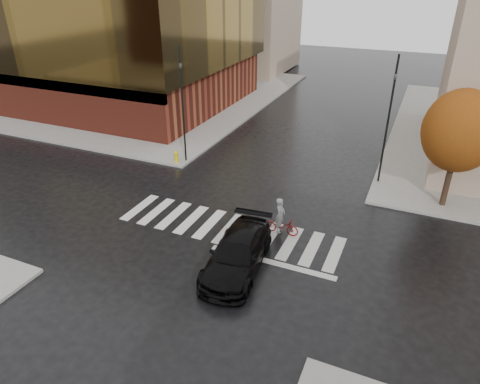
# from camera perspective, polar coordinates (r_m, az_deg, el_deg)

# --- Properties ---
(ground) EXTENTS (120.00, 120.00, 0.00)m
(ground) POSITION_cam_1_polar(r_m,az_deg,el_deg) (21.73, -2.08, -5.54)
(ground) COLOR black
(ground) RESTS_ON ground
(sidewalk_nw) EXTENTS (30.00, 30.00, 0.15)m
(sidewalk_nw) POSITION_cam_1_polar(r_m,az_deg,el_deg) (48.73, -14.10, 12.82)
(sidewalk_nw) COLOR gray
(sidewalk_nw) RESTS_ON ground
(crosswalk) EXTENTS (12.00, 3.00, 0.01)m
(crosswalk) POSITION_cam_1_polar(r_m,az_deg,el_deg) (22.10, -1.52, -4.88)
(crosswalk) COLOR silver
(crosswalk) RESTS_ON ground
(office_glass) EXTENTS (27.00, 19.00, 16.00)m
(office_glass) POSITION_cam_1_polar(r_m,az_deg,el_deg) (45.73, -18.83, 21.80)
(office_glass) COLOR maroon
(office_glass) RESTS_ON sidewalk_nw
(tree_ne_a) EXTENTS (3.80, 3.80, 6.50)m
(tree_ne_a) POSITION_cam_1_polar(r_m,az_deg,el_deg) (24.94, 27.30, 7.21)
(tree_ne_a) COLOR black
(tree_ne_a) RESTS_ON sidewalk_ne
(sedan) EXTENTS (2.75, 5.59, 1.56)m
(sedan) POSITION_cam_1_polar(r_m,az_deg,el_deg) (18.96, -0.35, -8.19)
(sedan) COLOR black
(sedan) RESTS_ON ground
(cyclist) EXTENTS (1.74, 0.68, 1.97)m
(cyclist) POSITION_cam_1_polar(r_m,az_deg,el_deg) (21.47, 5.51, -3.99)
(cyclist) COLOR maroon
(cyclist) RESTS_ON ground
(traffic_light_nw) EXTENTS (0.23, 0.21, 7.58)m
(traffic_light_nw) POSITION_cam_1_polar(r_m,az_deg,el_deg) (28.38, -7.72, 12.32)
(traffic_light_nw) COLOR black
(traffic_light_nw) RESTS_ON sidewalk_nw
(traffic_light_ne) EXTENTS (0.20, 0.22, 7.65)m
(traffic_light_ne) POSITION_cam_1_polar(r_m,az_deg,el_deg) (26.42, 19.30, 9.99)
(traffic_light_ne) COLOR black
(traffic_light_ne) RESTS_ON sidewalk_ne
(fire_hydrant) EXTENTS (0.29, 0.29, 0.81)m
(fire_hydrant) POSITION_cam_1_polar(r_m,az_deg,el_deg) (29.42, -8.49, 4.77)
(fire_hydrant) COLOR #D7BE0C
(fire_hydrant) RESTS_ON sidewalk_nw
(manhole) EXTENTS (0.69, 0.69, 0.01)m
(manhole) POSITION_cam_1_polar(r_m,az_deg,el_deg) (21.01, 0.11, -6.78)
(manhole) COLOR #3D2C16
(manhole) RESTS_ON ground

